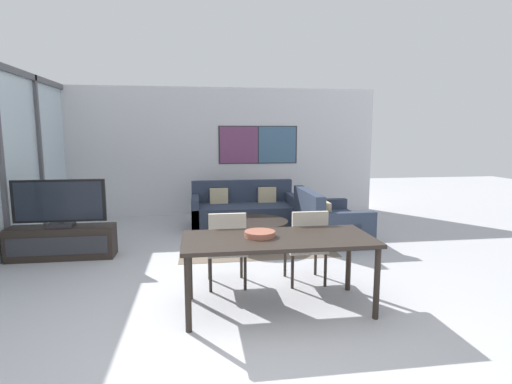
% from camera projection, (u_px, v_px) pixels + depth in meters
% --- Properties ---
extents(ground_plane, '(24.00, 24.00, 0.00)m').
position_uv_depth(ground_plane, '(246.00, 344.00, 3.46)').
color(ground_plane, '#B2B2B7').
extents(wall_back, '(7.32, 0.09, 2.80)m').
position_uv_depth(wall_back, '(217.00, 151.00, 8.87)').
color(wall_back, silver).
rests_on(wall_back, ground_plane).
extents(area_rug, '(2.38, 1.66, 0.01)m').
position_uv_depth(area_rug, '(254.00, 245.00, 6.52)').
color(area_rug, '#706051').
rests_on(area_rug, ground_plane).
extents(tv_console, '(1.47, 0.41, 0.47)m').
position_uv_depth(tv_console, '(62.00, 242.00, 5.81)').
color(tv_console, black).
rests_on(tv_console, ground_plane).
extents(television, '(1.28, 0.20, 0.69)m').
position_uv_depth(television, '(59.00, 203.00, 5.73)').
color(television, '#2D2D33').
rests_on(television, tv_console).
extents(sofa_main, '(2.05, 0.99, 0.86)m').
position_uv_depth(sofa_main, '(244.00, 211.00, 7.93)').
color(sofa_main, '#2D384C').
rests_on(sofa_main, ground_plane).
extents(sofa_side, '(0.99, 1.40, 0.86)m').
position_uv_depth(sofa_side, '(326.00, 224.00, 6.80)').
color(sofa_side, '#2D384C').
rests_on(sofa_side, ground_plane).
extents(coffee_table, '(1.09, 1.09, 0.40)m').
position_uv_depth(coffee_table, '(254.00, 227.00, 6.47)').
color(coffee_table, black).
rests_on(coffee_table, ground_plane).
extents(dining_table, '(1.94, 0.86, 0.76)m').
position_uv_depth(dining_table, '(278.00, 244.00, 4.07)').
color(dining_table, black).
rests_on(dining_table, ground_plane).
extents(dining_chair_left, '(0.46, 0.46, 0.92)m').
position_uv_depth(dining_chair_left, '(227.00, 245.00, 4.66)').
color(dining_chair_left, '#B2A899').
rests_on(dining_chair_left, ground_plane).
extents(dining_chair_centre, '(0.46, 0.46, 0.92)m').
position_uv_depth(dining_chair_centre, '(307.00, 242.00, 4.77)').
color(dining_chair_centre, '#B2A899').
rests_on(dining_chair_centre, ground_plane).
extents(fruit_bowl, '(0.32, 0.32, 0.06)m').
position_uv_depth(fruit_bowl, '(260.00, 233.00, 4.08)').
color(fruit_bowl, '#995642').
rests_on(fruit_bowl, dining_table).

